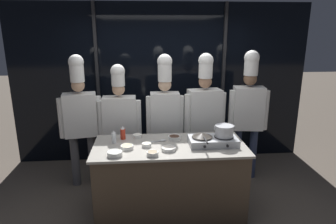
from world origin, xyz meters
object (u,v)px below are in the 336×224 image
Objects in this scene: squeeze_bottle_clear at (114,137)px; prep_bowl_mushrooms at (153,153)px; squeeze_bottle_chili at (123,133)px; chef_head at (80,115)px; chef_line at (165,112)px; prep_bowl_noodles at (147,145)px; chef_pastry at (204,112)px; portable_stove at (213,141)px; prep_bowl_ginger at (127,147)px; stock_pot at (224,131)px; prep_bowl_onion at (169,148)px; prep_bowl_bean_sprouts at (115,153)px; prep_bowl_soy_glaze at (174,137)px; chef_sous at (120,119)px; chef_apprentice at (248,108)px; frying_pan at (202,135)px; prep_bowl_garlic at (137,136)px; serving_spoon_slotted at (161,141)px.

squeeze_bottle_clear is 0.64m from prep_bowl_mushrooms.
squeeze_bottle_chili is 0.09× the size of chef_head.
prep_bowl_noodles is at bearing 70.47° from chef_line.
chef_pastry reaches higher than chef_head.
prep_bowl_ginger is (-1.05, -0.05, -0.02)m from portable_stove.
chef_pastry is (-0.09, 0.80, 0.02)m from stock_pot.
chef_line reaches higher than prep_bowl_onion.
prep_bowl_soy_glaze is at bearing 31.74° from prep_bowl_bean_sprouts.
chef_apprentice reaches higher than chef_sous.
frying_pan is 0.92m from prep_bowl_ginger.
squeeze_bottle_clear is 0.33m from prep_bowl_garlic.
stock_pot reaches higher than prep_bowl_bean_sprouts.
prep_bowl_bean_sprouts is at bearing -113.32° from prep_bowl_garlic.
chef_pastry reaches higher than chef_sous.
squeeze_bottle_chili is 0.53m from prep_bowl_bean_sprouts.
stock_pot is 1.46× the size of prep_bowl_bean_sprouts.
portable_stove reaches higher than prep_bowl_soy_glaze.
prep_bowl_onion is at bearing -75.72° from serving_spoon_slotted.
frying_pan is at bearing 68.67° from chef_pastry.
portable_stove is at bearing 11.83° from prep_bowl_bean_sprouts.
squeeze_bottle_chili is 0.77m from chef_line.
prep_bowl_ginger is 0.08× the size of chef_pastry.
prep_bowl_soy_glaze is 0.08× the size of chef_pastry.
prep_bowl_soy_glaze reaches higher than prep_bowl_ginger.
stock_pot is 1.54× the size of squeeze_bottle_clear.
serving_spoon_slotted is at bearing -27.93° from prep_bowl_garlic.
frying_pan reaches higher than portable_stove.
portable_stove is at bearing -179.91° from stock_pot.
chef_pastry is (0.05, 0.80, 0.14)m from portable_stove.
chef_sous is 0.91× the size of chef_apprentice.
prep_bowl_garlic is at bearing 29.68° from squeeze_bottle_clear.
prep_bowl_soy_glaze is 1.35m from chef_apprentice.
chef_apprentice is at bearing 36.86° from prep_bowl_mushrooms.
prep_bowl_ginger is (-0.23, -0.05, -0.00)m from prep_bowl_noodles.
frying_pan is 0.83m from chef_pastry.
prep_bowl_bean_sprouts is 0.10× the size of chef_sous.
prep_bowl_garlic is (-1.07, 0.32, -0.15)m from stock_pot.
serving_spoon_slotted is at bearing 165.76° from portable_stove.
squeeze_bottle_clear is 0.44m from prep_bowl_noodles.
chef_sous is at bearing 167.13° from chef_head.
prep_bowl_onion is 0.09× the size of chef_pastry.
squeeze_bottle_chili is 1.04× the size of prep_bowl_onion.
chef_line is at bearing 57.89° from prep_bowl_bean_sprouts.
squeeze_bottle_chili reaches higher than frying_pan.
prep_bowl_mushrooms is at bearing -104.73° from serving_spoon_slotted.
prep_bowl_ginger is 1.98m from chef_apprentice.
stock_pot is 0.80m from chef_pastry.
prep_bowl_ginger is at bearing -50.56° from squeeze_bottle_clear.
squeeze_bottle_clear is 0.41m from prep_bowl_bean_sprouts.
chef_head reaches higher than serving_spoon_slotted.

